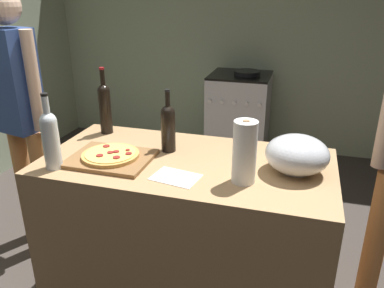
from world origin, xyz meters
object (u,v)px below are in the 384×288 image
Objects in this scene: wine_bottle_amber at (168,126)px; stove at (239,117)px; paper_towel_roll at (245,152)px; pizza at (111,155)px; wine_bottle_green at (105,106)px; mixing_bowl at (297,154)px; wine_bottle_clear at (50,137)px; person_in_stripes at (21,109)px.

stove is (0.04, 2.02, -0.58)m from wine_bottle_amber.
stove is at bearing 99.97° from paper_towel_roll.
pizza is 0.99× the size of paper_towel_roll.
wine_bottle_amber is (0.24, 0.20, 0.11)m from pizza.
paper_towel_roll is 0.74× the size of wine_bottle_green.
wine_bottle_green is (-1.10, 0.23, 0.07)m from mixing_bowl.
wine_bottle_clear reaches higher than mixing_bowl.
person_in_stripes is (-0.60, 0.00, -0.07)m from wine_bottle_green.
pizza reaches higher than stove.
pizza is 0.97× the size of mixing_bowl.
paper_towel_roll is (-0.22, -0.16, 0.05)m from mixing_bowl.
mixing_bowl is 0.88× the size of wine_bottle_amber.
pizza is at bearing -97.10° from stove.
stove is (-0.62, 2.09, -0.53)m from mixing_bowl.
wine_bottle_green is 0.42× the size of stove.
mixing_bowl is at bearing 36.65° from paper_towel_roll.
pizza is 0.78× the size of wine_bottle_clear.
paper_towel_roll is (0.67, -0.04, 0.11)m from pizza.
paper_towel_roll is 0.17× the size of person_in_stripes.
person_in_stripes is (-0.81, 0.36, 0.06)m from pizza.
wine_bottle_amber is at bearing -8.77° from person_in_stripes.
pizza is at bearing -24.08° from person_in_stripes.
mixing_bowl is 0.31× the size of stove.
wine_bottle_green is 2.02m from stove.
stove is 2.21m from person_in_stripes.
pizza is 0.90m from mixing_bowl.
mixing_bowl is at bearing -11.86° from wine_bottle_green.
paper_towel_roll reaches higher than pizza.
wine_bottle_amber is at bearing 151.36° from paper_towel_roll.
person_in_stripes is at bearing 171.23° from wine_bottle_amber.
person_in_stripes is at bearing -120.27° from stove.
paper_towel_roll reaches higher than stove.
wine_bottle_green reaches higher than paper_towel_roll.
person_in_stripes reaches higher than wine_bottle_green.
person_in_stripes reaches higher than mixing_bowl.
wine_bottle_amber reaches higher than stove.
mixing_bowl is 1.72m from person_in_stripes.
wine_bottle_clear is 0.94× the size of wine_bottle_green.
person_in_stripes reaches higher than pizza.
stove is at bearing 82.90° from pizza.
stove is (-0.40, 2.26, -0.58)m from paper_towel_roll.
wine_bottle_green is at bearing 155.88° from paper_towel_roll.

